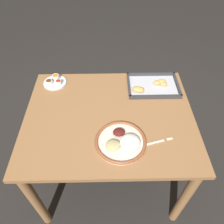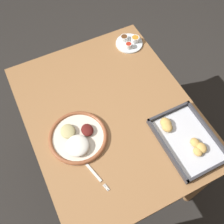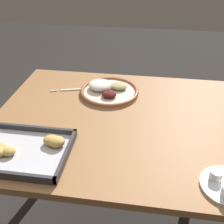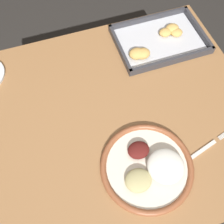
# 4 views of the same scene
# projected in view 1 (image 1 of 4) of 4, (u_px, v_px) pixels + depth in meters

# --- Properties ---
(ground_plane) EXTENTS (8.00, 8.00, 0.00)m
(ground_plane) POSITION_uv_depth(u_px,v_px,m) (110.00, 173.00, 1.94)
(ground_plane) COLOR #282623
(dining_table) EXTENTS (1.06, 0.85, 0.77)m
(dining_table) POSITION_uv_depth(u_px,v_px,m) (109.00, 127.00, 1.46)
(dining_table) COLOR olive
(dining_table) RESTS_ON ground_plane
(dinner_plate) EXTENTS (0.29, 0.29, 0.05)m
(dinner_plate) POSITION_uv_depth(u_px,v_px,m) (121.00, 142.00, 1.22)
(dinner_plate) COLOR beige
(dinner_plate) RESTS_ON dining_table
(fork) EXTENTS (0.20, 0.06, 0.00)m
(fork) POSITION_uv_depth(u_px,v_px,m) (154.00, 143.00, 1.23)
(fork) COLOR silver
(fork) RESTS_ON dining_table
(saucer_plate) EXTENTS (0.16, 0.16, 0.04)m
(saucer_plate) POSITION_uv_depth(u_px,v_px,m) (55.00, 81.00, 1.57)
(saucer_plate) COLOR silver
(saucer_plate) RESTS_ON dining_table
(baking_tray) EXTENTS (0.36, 0.25, 0.04)m
(baking_tray) POSITION_uv_depth(u_px,v_px,m) (152.00, 86.00, 1.54)
(baking_tray) COLOR #333338
(baking_tray) RESTS_ON dining_table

